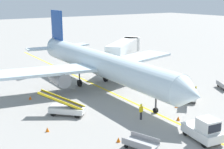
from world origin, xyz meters
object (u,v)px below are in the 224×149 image
belt_loader_forward_hold (66,108)px  safety_cone_tail_area (176,106)px  pushback_tug (204,130)px  belt_loader_aft_hold (188,93)px  safety_cone_nose_left (178,118)px  safety_cone_wingtip_right (30,98)px  safety_cone_wingtip_left (47,129)px  baggage_cart_loaded (141,144)px  baggage_tug_near_wing (171,81)px  jet_bridge (125,48)px  safety_cone_nose_right (118,140)px  airliner (98,63)px  ground_crew_marshaller (141,111)px

belt_loader_forward_hold → safety_cone_tail_area: 12.56m
pushback_tug → belt_loader_forward_hold: belt_loader_forward_hold is taller
belt_loader_forward_hold → safety_cone_tail_area: bearing=-23.6°
belt_loader_aft_hold → safety_cone_tail_area: size_ratio=10.37×
safety_cone_nose_left → safety_cone_wingtip_right: 18.19m
safety_cone_wingtip_left → safety_cone_tail_area: same height
baggage_cart_loaded → safety_cone_wingtip_right: 17.64m
belt_loader_aft_hold → baggage_tug_near_wing: bearing=68.7°
jet_bridge → safety_cone_wingtip_left: 27.96m
safety_cone_nose_right → safety_cone_wingtip_right: size_ratio=1.00×
safety_cone_nose_left → safety_cone_wingtip_right: (-10.55, 14.82, 0.00)m
safety_cone_wingtip_right → baggage_cart_loaded: bearing=-78.3°
belt_loader_aft_hold → safety_cone_nose_left: (-5.77, -3.92, -0.56)m
safety_cone_wingtip_right → safety_cone_tail_area: 17.79m
airliner → ground_crew_marshaller: airliner is taller
belt_loader_aft_hold → safety_cone_nose_left: 7.00m
safety_cone_nose_left → safety_cone_wingtip_left: 13.22m
baggage_tug_near_wing → safety_cone_wingtip_left: size_ratio=6.09×
pushback_tug → safety_cone_nose_right: bearing=148.6°
ground_crew_marshaller → safety_cone_wingtip_left: (-9.19, 2.66, -0.69)m
belt_loader_aft_hold → safety_cone_wingtip_right: (-16.32, 10.90, -0.56)m
ground_crew_marshaller → safety_cone_wingtip_right: (-7.50, 12.49, -0.69)m
belt_loader_forward_hold → safety_cone_nose_left: 11.90m
airliner → safety_cone_nose_right: size_ratio=80.05×
safety_cone_tail_area → safety_cone_wingtip_left: bearing=171.4°
baggage_tug_near_wing → safety_cone_tail_area: size_ratio=6.09×
airliner → baggage_tug_near_wing: size_ratio=13.15×
airliner → ground_crew_marshaller: 13.05m
safety_cone_nose_left → safety_cone_nose_right: size_ratio=1.00×
safety_cone_nose_left → safety_cone_nose_right: (-7.83, -0.44, 0.00)m
safety_cone_nose_right → safety_cone_tail_area: (10.36, 3.20, 0.00)m
belt_loader_aft_hold → safety_cone_wingtip_left: belt_loader_aft_hold is taller
ground_crew_marshaller → safety_cone_wingtip_left: ground_crew_marshaller is taller
baggage_tug_near_wing → pushback_tug: bearing=-124.5°
baggage_cart_loaded → safety_cone_tail_area: (9.49, 5.22, -0.25)m
jet_bridge → baggage_cart_loaded: (-16.45, -24.72, -3.07)m
baggage_tug_near_wing → safety_cone_tail_area: (-5.14, -6.03, -0.71)m
ground_crew_marshaller → safety_cone_wingtip_left: 9.59m
pushback_tug → safety_cone_nose_left: size_ratio=8.75×
jet_bridge → baggage_cart_loaded: bearing=-123.6°
airliner → jet_bridge: (10.14, 7.36, 0.12)m
baggage_cart_loaded → safety_cone_wingtip_left: bearing=125.3°
airliner → safety_cone_nose_left: airliner is taller
ground_crew_marshaller → safety_cone_wingtip_right: 14.58m
baggage_tug_near_wing → jet_bridge: bearing=82.3°
safety_cone_wingtip_left → safety_cone_tail_area: bearing=-8.6°
baggage_cart_loaded → safety_cone_nose_left: baggage_cart_loaded is taller
safety_cone_nose_right → safety_cone_wingtip_right: bearing=100.1°
airliner → baggage_cart_loaded: airliner is taller
baggage_cart_loaded → ground_crew_marshaller: size_ratio=2.23×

